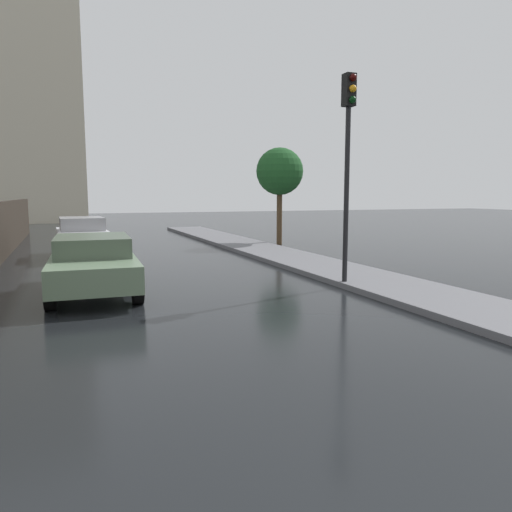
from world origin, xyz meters
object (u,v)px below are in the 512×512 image
car_white_mid_road (82,236)px  traffic_light (348,142)px  street_tree_near (280,172)px  car_green_near_kerb (93,263)px

car_white_mid_road → traffic_light: traffic_light is taller
car_white_mid_road → street_tree_near: 9.02m
street_tree_near → car_green_near_kerb: bearing=-135.2°
car_green_near_kerb → street_tree_near: (8.53, 8.47, 2.56)m
car_green_near_kerb → car_white_mid_road: bearing=-87.6°
car_white_mid_road → traffic_light: size_ratio=0.78×
traffic_light → street_tree_near: size_ratio=1.13×
car_white_mid_road → street_tree_near: street_tree_near is taller
car_white_mid_road → street_tree_near: bearing=-172.1°
car_white_mid_road → car_green_near_kerb: bearing=88.2°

